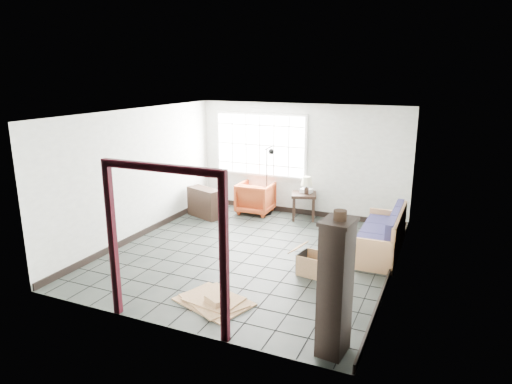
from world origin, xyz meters
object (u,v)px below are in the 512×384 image
at_px(armchair, 256,196).
at_px(side_table, 304,198).
at_px(futon_sofa, 383,238).
at_px(tall_shelf, 335,287).

xyz_separation_m(armchair, side_table, (1.20, 0.00, 0.09)).
bearing_deg(armchair, futon_sofa, 155.24).
xyz_separation_m(armchair, tall_shelf, (3.13, -4.80, 0.45)).
relative_size(armchair, tall_shelf, 0.49).
distance_m(side_table, tall_shelf, 5.19).
bearing_deg(side_table, armchair, -180.00).
height_order(armchair, tall_shelf, tall_shelf).
bearing_deg(tall_shelf, futon_sofa, 94.80).
xyz_separation_m(futon_sofa, armchair, (-3.19, 1.37, 0.10)).
height_order(futon_sofa, armchair, futon_sofa).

